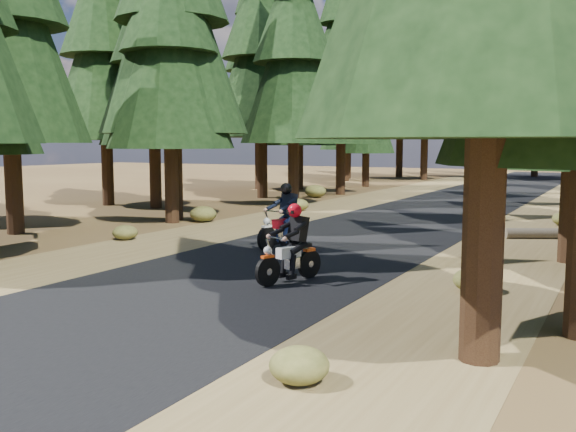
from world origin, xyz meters
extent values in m
plane|color=#483119|center=(0.00, 0.00, 0.00)|extent=(120.00, 120.00, 0.00)
cube|color=black|center=(0.00, 5.00, 0.01)|extent=(6.00, 100.00, 0.01)
cube|color=brown|center=(-4.60, 5.00, 0.00)|extent=(3.20, 100.00, 0.01)
cube|color=brown|center=(4.60, 5.00, 0.00)|extent=(3.20, 100.00, 0.01)
cylinder|color=black|center=(5.66, -3.70, 2.92)|extent=(0.53, 0.53, 5.85)
cylinder|color=black|center=(-9.82, 1.53, 2.87)|extent=(0.53, 0.53, 5.73)
cone|color=black|center=(-9.82, 1.53, 6.45)|extent=(4.87, 4.87, 7.17)
cylinder|color=black|center=(-7.26, 6.17, 2.67)|extent=(0.51, 0.51, 5.34)
cone|color=black|center=(-7.26, 6.17, 6.01)|extent=(4.54, 4.54, 6.68)
cylinder|color=black|center=(6.06, 4.48, 2.26)|extent=(0.48, 0.48, 4.52)
cylinder|color=black|center=(-7.70, 6.96, 3.21)|extent=(0.56, 0.56, 6.43)
cone|color=black|center=(-7.70, 6.96, 7.23)|extent=(5.46, 5.46, 8.03)
cylinder|color=black|center=(-11.13, 9.93, 2.78)|extent=(0.52, 0.52, 5.56)
cone|color=black|center=(-11.13, 9.93, 6.26)|extent=(4.73, 4.73, 6.95)
cone|color=black|center=(-11.13, 9.93, 8.76)|extent=(3.62, 3.62, 5.01)
cylinder|color=black|center=(-6.35, 13.89, 2.86)|extent=(0.53, 0.53, 5.72)
cone|color=black|center=(-6.35, 13.89, 6.43)|extent=(4.86, 4.86, 7.15)
cone|color=black|center=(-6.35, 13.89, 9.01)|extent=(3.72, 3.72, 5.15)
cylinder|color=black|center=(-9.76, 16.85, 3.18)|extent=(0.55, 0.55, 6.37)
cone|color=black|center=(-9.76, 16.85, 7.16)|extent=(5.41, 5.41, 7.96)
cone|color=black|center=(-9.76, 16.85, 10.03)|extent=(4.14, 4.14, 5.73)
cylinder|color=black|center=(-7.00, 20.76, 2.82)|extent=(0.53, 0.53, 5.64)
cone|color=black|center=(-7.00, 20.76, 6.34)|extent=(4.79, 4.79, 7.05)
cone|color=black|center=(-7.00, 20.76, 8.88)|extent=(3.67, 3.67, 5.08)
cylinder|color=black|center=(-10.86, 23.22, 2.72)|extent=(0.52, 0.52, 5.45)
cone|color=black|center=(-10.86, 23.22, 6.13)|extent=(4.63, 4.63, 6.81)
cone|color=black|center=(-10.86, 23.22, 8.58)|extent=(3.54, 3.54, 4.90)
cone|color=black|center=(-10.86, 23.22, 11.03)|extent=(2.45, 2.45, 4.09)
cylinder|color=black|center=(-8.12, 27.46, 2.21)|extent=(0.48, 0.48, 4.42)
cone|color=black|center=(-8.12, 27.46, 4.97)|extent=(3.76, 3.76, 5.52)
cone|color=black|center=(-8.12, 27.46, 6.96)|extent=(2.87, 2.87, 3.98)
cone|color=black|center=(-8.12, 27.46, 8.95)|extent=(1.99, 1.99, 3.31)
cylinder|color=black|center=(-11.79, 32.77, 2.37)|extent=(0.49, 0.49, 4.75)
cone|color=black|center=(-11.79, 32.77, 5.34)|extent=(4.04, 4.04, 5.93)
cone|color=black|center=(-11.79, 32.77, 7.48)|extent=(3.09, 3.09, 4.27)
cone|color=black|center=(-11.79, 32.77, 9.61)|extent=(2.14, 2.14, 3.56)
cylinder|color=black|center=(-14.00, 10.00, 3.00)|extent=(0.54, 0.54, 6.00)
cone|color=black|center=(-14.00, 10.00, 6.75)|extent=(5.10, 5.10, 7.50)
cylinder|color=black|center=(-13.00, 22.00, 3.20)|extent=(0.56, 0.56, 6.40)
cone|color=black|center=(-13.00, 22.00, 7.20)|extent=(5.44, 5.44, 8.00)
cone|color=black|center=(-13.00, 22.00, 10.08)|extent=(4.16, 4.16, 5.76)
cylinder|color=black|center=(-7.00, 37.00, 3.20)|extent=(0.56, 0.56, 6.40)
cone|color=black|center=(-7.00, 37.00, 7.20)|extent=(5.44, 5.44, 8.00)
cone|color=black|center=(-7.00, 37.00, 10.08)|extent=(4.16, 4.16, 5.76)
cone|color=black|center=(-7.00, 37.00, 12.96)|extent=(2.88, 2.88, 4.80)
cylinder|color=black|center=(-10.00, 40.00, 3.40)|extent=(0.57, 0.57, 6.80)
cone|color=black|center=(-10.00, 40.00, 7.65)|extent=(5.78, 5.78, 8.50)
cone|color=black|center=(-10.00, 40.00, 10.71)|extent=(4.42, 4.42, 6.12)
cone|color=black|center=(-10.00, 40.00, 13.77)|extent=(3.06, 3.06, 5.10)
cylinder|color=black|center=(-4.00, 43.00, 3.00)|extent=(0.54, 0.54, 6.00)
cone|color=black|center=(-4.00, 43.00, 6.75)|extent=(5.10, 5.10, 7.50)
cone|color=black|center=(-4.00, 43.00, 9.45)|extent=(3.90, 3.90, 5.40)
cone|color=black|center=(-4.00, 43.00, 12.15)|extent=(2.70, 2.70, 4.50)
cylinder|color=black|center=(0.00, 46.00, 3.40)|extent=(0.57, 0.57, 6.80)
cone|color=black|center=(0.00, 46.00, 7.65)|extent=(5.78, 5.78, 8.50)
cone|color=black|center=(0.00, 46.00, 10.71)|extent=(4.42, 4.42, 6.12)
cone|color=black|center=(0.00, 46.00, 13.77)|extent=(3.06, 3.06, 5.10)
cylinder|color=black|center=(-13.00, 36.00, 2.80)|extent=(0.52, 0.52, 5.60)
cone|color=black|center=(-13.00, 36.00, 6.30)|extent=(4.76, 4.76, 7.00)
cone|color=black|center=(-13.00, 36.00, 8.82)|extent=(3.64, 3.64, 5.04)
cone|color=black|center=(-13.00, 36.00, 11.34)|extent=(2.52, 2.52, 4.20)
ellipsoid|color=#474C1E|center=(3.92, -5.53, 0.22)|extent=(0.73, 0.73, 0.44)
ellipsoid|color=#474C1E|center=(4.73, 0.26, 0.23)|extent=(0.78, 0.78, 0.47)
ellipsoid|color=#474C1E|center=(-7.32, 18.22, 0.34)|extent=(1.12, 1.12, 0.67)
ellipsoid|color=#474C1E|center=(-5.10, 11.94, 0.26)|extent=(0.86, 0.86, 0.51)
ellipsoid|color=#474C1E|center=(5.34, 11.86, 0.24)|extent=(0.81, 0.81, 0.49)
ellipsoid|color=#474C1E|center=(-5.86, 2.19, 0.22)|extent=(0.74, 0.74, 0.44)
ellipsoid|color=#474C1E|center=(-6.38, 6.85, 0.29)|extent=(0.96, 0.96, 0.58)
cube|color=black|center=(1.20, -0.68, 1.10)|extent=(0.41, 0.32, 0.53)
sphere|color=red|center=(1.20, -0.68, 1.49)|extent=(0.37, 0.37, 0.29)
cube|color=black|center=(-1.00, 3.02, 1.21)|extent=(0.44, 0.31, 0.57)
sphere|color=black|center=(-1.00, 3.02, 1.63)|extent=(0.37, 0.37, 0.32)
camera|label=1|loc=(7.31, -12.13, 2.87)|focal=40.00mm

